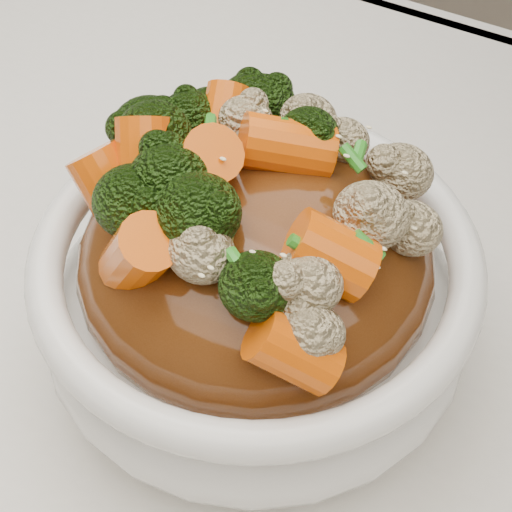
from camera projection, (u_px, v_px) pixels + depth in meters
The scene contains 8 objects.
tablecloth at pixel (108, 393), 0.41m from camera, with size 1.20×0.80×0.04m, color silver.
bowl at pixel (256, 299), 0.37m from camera, with size 0.20×0.20×0.08m, color white, non-canonical shape.
sauce_base at pixel (256, 260), 0.35m from camera, with size 0.16×0.16×0.09m, color #4C250D.
carrots at pixel (256, 162), 0.31m from camera, with size 0.16×0.16×0.05m, color #E35807, non-canonical shape.
broccoli at pixel (256, 164), 0.31m from camera, with size 0.16×0.16×0.04m, color black, non-canonical shape.
cauliflower at pixel (256, 167), 0.31m from camera, with size 0.16×0.16×0.03m, color tan, non-canonical shape.
scallions at pixel (256, 160), 0.31m from camera, with size 0.12×0.12×0.02m, color #28821E, non-canonical shape.
sesame_seeds at pixel (256, 160), 0.31m from camera, with size 0.15×0.15×0.01m, color beige, non-canonical shape.
Camera 1 is at (0.18, -0.15, 1.08)m, focal length 55.00 mm.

